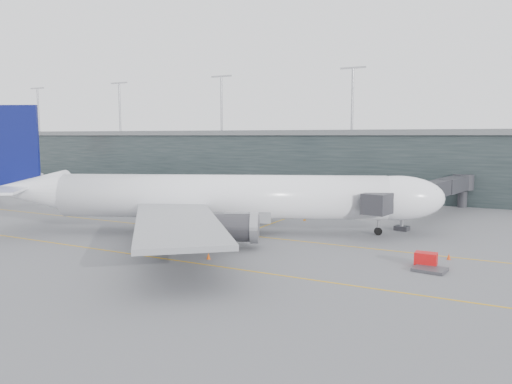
% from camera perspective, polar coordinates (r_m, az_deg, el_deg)
% --- Properties ---
extents(ground, '(320.00, 320.00, 0.00)m').
position_cam_1_polar(ground, '(76.44, -3.63, -4.04)').
color(ground, slate).
rests_on(ground, ground).
extents(taxiline_a, '(160.00, 0.25, 0.02)m').
position_cam_1_polar(taxiline_a, '(73.12, -5.26, -4.52)').
color(taxiline_a, gold).
rests_on(taxiline_a, ground).
extents(taxiline_b, '(160.00, 0.25, 0.02)m').
position_cam_1_polar(taxiline_b, '(60.65, -13.59, -6.96)').
color(taxiline_b, gold).
rests_on(taxiline_b, ground).
extents(taxiline_lead_main, '(0.25, 60.00, 0.02)m').
position_cam_1_polar(taxiline_lead_main, '(91.87, 5.58, -2.27)').
color(taxiline_lead_main, gold).
rests_on(taxiline_lead_main, ground).
extents(taxiline_lead_adj, '(0.25, 60.00, 0.02)m').
position_cam_1_polar(taxiline_lead_adj, '(142.55, -25.71, 0.22)').
color(taxiline_lead_adj, gold).
rests_on(taxiline_lead_adj, ground).
extents(terminal, '(240.00, 36.00, 29.00)m').
position_cam_1_polar(terminal, '(128.42, 9.98, 3.55)').
color(terminal, black).
rests_on(terminal, ground).
extents(main_aircraft, '(62.23, 57.36, 18.29)m').
position_cam_1_polar(main_aircraft, '(71.19, -4.23, -0.64)').
color(main_aircraft, white).
rests_on(main_aircraft, ground).
extents(jet_bridge, '(10.61, 43.32, 6.43)m').
position_cam_1_polar(jet_bridge, '(89.40, 19.06, 0.26)').
color(jet_bridge, '#2A2B30').
rests_on(jet_bridge, ground).
extents(gse_cart, '(2.28, 1.47, 1.54)m').
position_cam_1_polar(gse_cart, '(56.47, 18.84, -7.25)').
color(gse_cart, red).
rests_on(gse_cart, ground).
extents(baggage_dolly, '(3.49, 2.94, 0.32)m').
position_cam_1_polar(baggage_dolly, '(54.99, 19.24, -8.34)').
color(baggage_dolly, '#37363B').
rests_on(baggage_dolly, ground).
extents(uld_a, '(2.56, 2.23, 2.00)m').
position_cam_1_polar(uld_a, '(87.61, -3.33, -1.99)').
color(uld_a, '#353439').
rests_on(uld_a, ground).
extents(uld_b, '(2.38, 2.17, 1.76)m').
position_cam_1_polar(uld_b, '(86.24, -1.40, -2.20)').
color(uld_b, '#353439').
rests_on(uld_b, ground).
extents(uld_c, '(2.31, 1.89, 2.02)m').
position_cam_1_polar(uld_c, '(85.92, 0.28, -2.14)').
color(uld_c, '#353439').
rests_on(uld_c, ground).
extents(cone_nose, '(0.44, 0.44, 0.70)m').
position_cam_1_polar(cone_nose, '(60.65, 21.17, -6.89)').
color(cone_nose, red).
rests_on(cone_nose, ground).
extents(cone_wing_stbd, '(0.46, 0.46, 0.73)m').
position_cam_1_polar(cone_wing_stbd, '(57.08, -5.45, -7.29)').
color(cone_wing_stbd, '#DC500C').
rests_on(cone_wing_stbd, ground).
extents(cone_wing_port, '(0.46, 0.46, 0.74)m').
position_cam_1_polar(cone_wing_port, '(82.49, 5.57, -3.02)').
color(cone_wing_port, orange).
rests_on(cone_wing_port, ground).
extents(cone_tail, '(0.45, 0.45, 0.71)m').
position_cam_1_polar(cone_tail, '(71.22, -12.98, -4.68)').
color(cone_tail, '#DF420C').
rests_on(cone_tail, ground).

